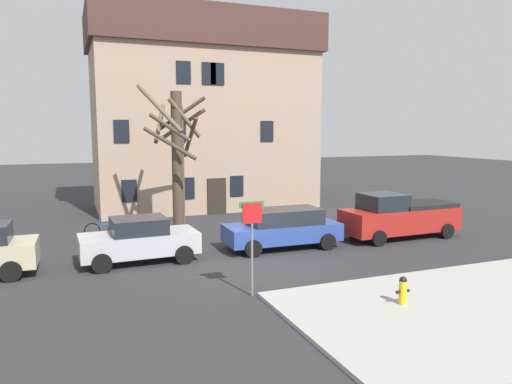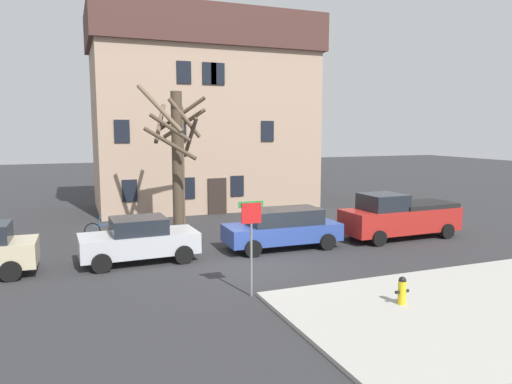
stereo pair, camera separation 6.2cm
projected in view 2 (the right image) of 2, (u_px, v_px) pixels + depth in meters
ground_plane at (255, 265)px, 17.37m from camera, size 120.00×120.00×0.00m
sidewalk_slab at (477, 309)px, 12.90m from camera, size 10.28×6.47×0.12m
building_main at (204, 111)px, 30.13m from camera, size 13.76×6.93×11.86m
tree_bare_near at (178, 160)px, 21.71m from camera, size 3.14×3.17×6.58m
tree_bare_mid at (177, 162)px, 22.36m from camera, size 3.34×3.35×6.92m
car_silver_sedan at (139, 240)px, 17.65m from camera, size 4.30×2.21×1.66m
car_blue_wagon at (283, 228)px, 19.69m from camera, size 4.78×2.13×1.65m
pickup_truck_red at (399, 216)px, 21.55m from camera, size 5.51×2.23×2.06m
fire_hydrant at (402, 290)px, 13.03m from camera, size 0.42×0.22×0.78m
street_sign_pole at (251, 230)px, 13.81m from camera, size 0.76×0.07×2.82m
bicycle_leaning at (104, 229)px, 21.74m from camera, size 1.75×0.07×1.03m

